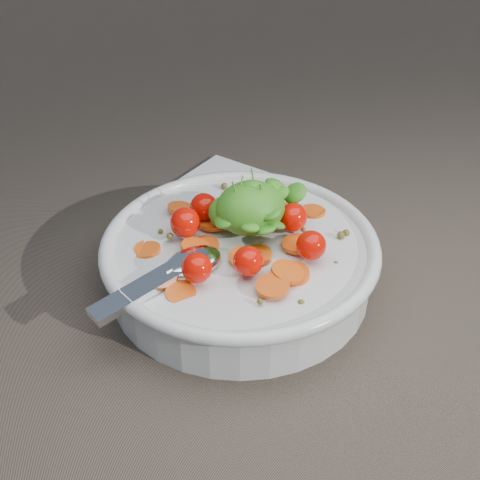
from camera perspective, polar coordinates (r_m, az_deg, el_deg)
name	(u,v)px	position (r m, az deg, el deg)	size (l,w,h in m)	color
ground	(254,289)	(0.64, 1.36, -4.64)	(6.00, 6.00, 0.00)	brown
bowl	(240,258)	(0.63, 0.01, -1.68)	(0.31, 0.29, 0.12)	silver
napkin	(222,192)	(0.80, -1.68, 4.58)	(0.15, 0.13, 0.01)	white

